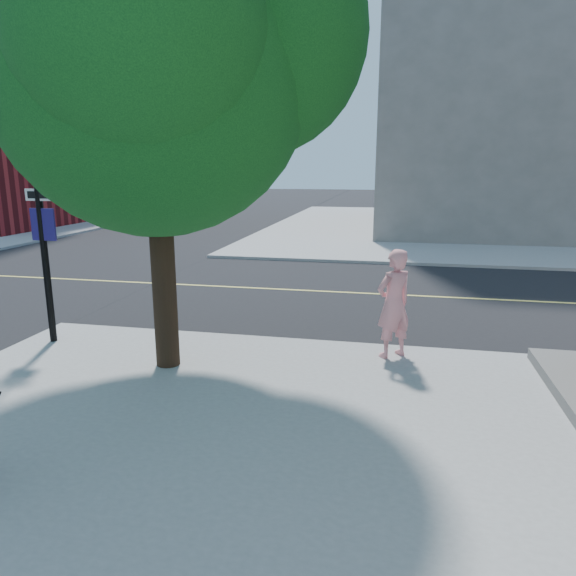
# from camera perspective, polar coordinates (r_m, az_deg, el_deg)

# --- Properties ---
(ground) EXTENTS (140.00, 140.00, 0.00)m
(ground) POSITION_cam_1_polar(r_m,az_deg,el_deg) (11.88, -19.42, -4.43)
(ground) COLOR black
(ground) RESTS_ON ground
(road_ew) EXTENTS (140.00, 9.00, 0.01)m
(road_ew) POSITION_cam_1_polar(r_m,az_deg,el_deg) (15.75, -11.07, 0.33)
(road_ew) COLOR black
(road_ew) RESTS_ON ground
(sidewalk_ne) EXTENTS (29.00, 25.00, 0.12)m
(sidewalk_ne) POSITION_cam_1_polar(r_m,az_deg,el_deg) (32.21, 25.22, 5.89)
(sidewalk_ne) COLOR #989898
(sidewalk_ne) RESTS_ON ground
(filler_ne) EXTENTS (18.00, 16.00, 14.00)m
(filler_ne) POSITION_cam_1_polar(r_m,az_deg,el_deg) (32.84, 27.16, 18.22)
(filler_ne) COLOR slate
(filler_ne) RESTS_ON sidewalk_ne
(man_on_phone) EXTENTS (0.84, 0.81, 1.93)m
(man_on_phone) POSITION_cam_1_polar(r_m,az_deg,el_deg) (9.33, 11.43, -1.69)
(man_on_phone) COLOR pink
(man_on_phone) RESTS_ON sidewalk_se
(street_tree) EXTENTS (6.07, 5.51, 8.05)m
(street_tree) POSITION_cam_1_polar(r_m,az_deg,el_deg) (8.85, -13.82, 25.09)
(street_tree) COLOR black
(street_tree) RESTS_ON sidewalk_se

